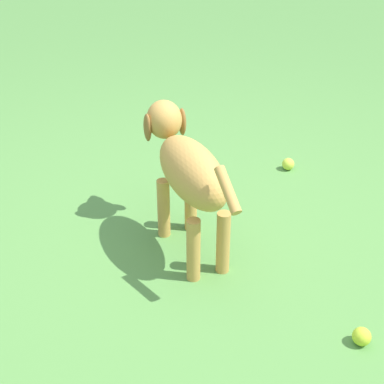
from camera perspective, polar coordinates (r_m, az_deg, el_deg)
ground at (r=2.43m, az=0.47°, el=-6.40°), size 14.00×14.00×0.00m
dog at (r=2.28m, az=-0.49°, el=2.41°), size 0.61×0.66×0.58m
tennis_ball_0 at (r=2.10m, az=16.72°, el=-13.76°), size 0.07×0.07×0.07m
tennis_ball_1 at (r=3.11m, az=9.66°, el=2.80°), size 0.07×0.07×0.07m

